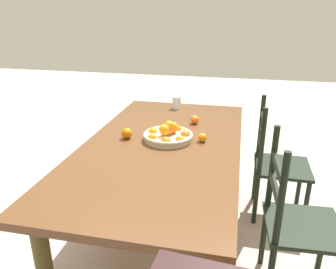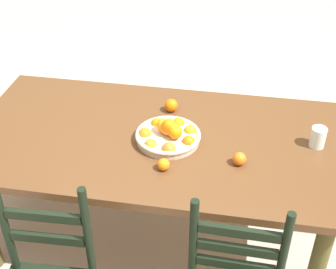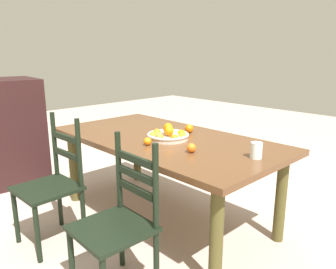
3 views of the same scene
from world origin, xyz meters
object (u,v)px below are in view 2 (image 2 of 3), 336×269
at_px(fruit_bowl, 168,134).
at_px(orange_loose_1, 164,164).
at_px(drinking_glass, 318,137).
at_px(orange_loose_0, 171,105).
at_px(orange_loose_2, 239,159).
at_px(dining_table, 156,150).

relative_size(fruit_bowl, orange_loose_1, 5.67).
height_order(fruit_bowl, drinking_glass, fruit_bowl).
relative_size(orange_loose_0, orange_loose_2, 1.13).
distance_m(orange_loose_1, drinking_glass, 0.81).
relative_size(orange_loose_0, orange_loose_1, 1.24).
height_order(orange_loose_2, drinking_glass, drinking_glass).
xyz_separation_m(orange_loose_0, orange_loose_2, (-0.41, 0.42, -0.00)).
bearing_deg(drinking_glass, fruit_bowl, 6.74).
height_order(orange_loose_0, orange_loose_2, orange_loose_0).
bearing_deg(orange_loose_0, dining_table, 81.39).
bearing_deg(orange_loose_2, orange_loose_0, -45.71).
distance_m(fruit_bowl, drinking_glass, 0.77).
distance_m(fruit_bowl, orange_loose_0, 0.29).
bearing_deg(drinking_glass, orange_loose_2, 29.52).
bearing_deg(dining_table, orange_loose_2, 160.74).
bearing_deg(orange_loose_2, fruit_bowl, -19.01).
bearing_deg(orange_loose_2, dining_table, -19.26).
height_order(orange_loose_1, orange_loose_2, orange_loose_2).
bearing_deg(orange_loose_2, drinking_glass, -150.48).
distance_m(dining_table, orange_loose_1, 0.30).
xyz_separation_m(dining_table, drinking_glass, (-0.83, -0.06, 0.14)).
bearing_deg(orange_loose_1, drinking_glass, -156.60).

